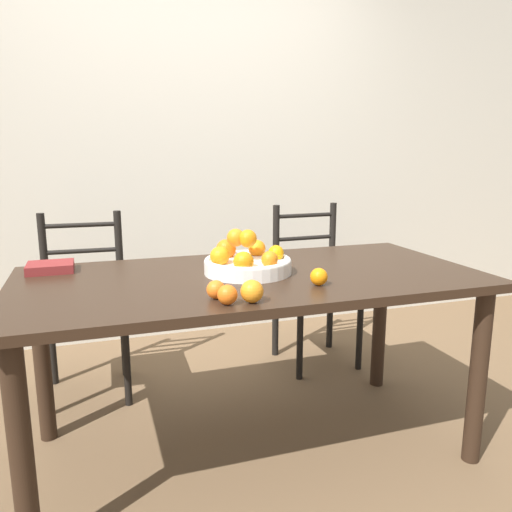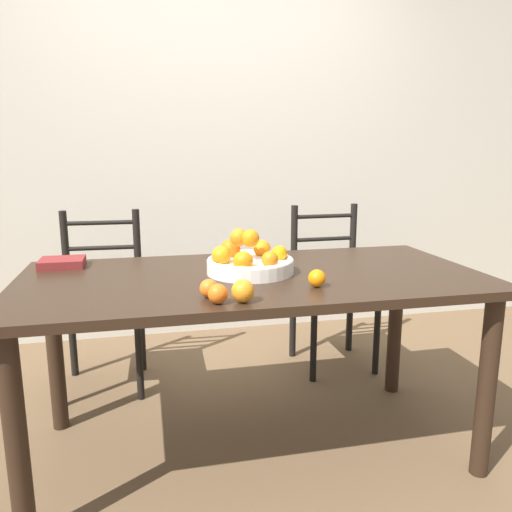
{
  "view_description": "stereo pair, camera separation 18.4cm",
  "coord_description": "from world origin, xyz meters",
  "px_view_note": "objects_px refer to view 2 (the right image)",
  "views": [
    {
      "loc": [
        -0.59,
        -1.84,
        1.25
      ],
      "look_at": [
        -0.01,
        -0.08,
        0.86
      ],
      "focal_mm": 35.0,
      "sensor_mm": 36.0,
      "label": 1
    },
    {
      "loc": [
        -0.41,
        -1.89,
        1.25
      ],
      "look_at": [
        -0.01,
        -0.08,
        0.86
      ],
      "focal_mm": 35.0,
      "sensor_mm": 36.0,
      "label": 2
    }
  ],
  "objects_px": {
    "chair_left": "(102,304)",
    "chair_right": "(331,289)",
    "book_stack": "(62,263)",
    "orange_loose_3": "(209,288)",
    "orange_loose_0": "(243,291)",
    "orange_loose_1": "(218,294)",
    "fruit_bowl": "(249,261)",
    "orange_loose_2": "(317,278)"
  },
  "relations": [
    {
      "from": "orange_loose_3",
      "to": "book_stack",
      "type": "xyz_separation_m",
      "value": [
        -0.55,
        0.58,
        -0.01
      ]
    },
    {
      "from": "fruit_bowl",
      "to": "chair_right",
      "type": "height_order",
      "value": "fruit_bowl"
    },
    {
      "from": "fruit_bowl",
      "to": "orange_loose_0",
      "type": "height_order",
      "value": "fruit_bowl"
    },
    {
      "from": "orange_loose_0",
      "to": "chair_right",
      "type": "bearing_deg",
      "value": 56.46
    },
    {
      "from": "chair_left",
      "to": "book_stack",
      "type": "relative_size",
      "value": 5.22
    },
    {
      "from": "orange_loose_0",
      "to": "chair_left",
      "type": "bearing_deg",
      "value": 115.43
    },
    {
      "from": "chair_right",
      "to": "book_stack",
      "type": "height_order",
      "value": "chair_right"
    },
    {
      "from": "orange_loose_3",
      "to": "book_stack",
      "type": "distance_m",
      "value": 0.8
    },
    {
      "from": "fruit_bowl",
      "to": "chair_left",
      "type": "relative_size",
      "value": 0.37
    },
    {
      "from": "orange_loose_2",
      "to": "chair_right",
      "type": "bearing_deg",
      "value": 65.7
    },
    {
      "from": "orange_loose_1",
      "to": "orange_loose_2",
      "type": "relative_size",
      "value": 1.02
    },
    {
      "from": "orange_loose_3",
      "to": "chair_right",
      "type": "height_order",
      "value": "chair_right"
    },
    {
      "from": "fruit_bowl",
      "to": "chair_left",
      "type": "distance_m",
      "value": 1.06
    },
    {
      "from": "chair_left",
      "to": "chair_right",
      "type": "height_order",
      "value": "same"
    },
    {
      "from": "orange_loose_1",
      "to": "chair_left",
      "type": "xyz_separation_m",
      "value": [
        -0.46,
        1.14,
        -0.35
      ]
    },
    {
      "from": "chair_right",
      "to": "book_stack",
      "type": "bearing_deg",
      "value": -162.91
    },
    {
      "from": "book_stack",
      "to": "orange_loose_2",
      "type": "bearing_deg",
      "value": -29.56
    },
    {
      "from": "orange_loose_0",
      "to": "chair_left",
      "type": "distance_m",
      "value": 1.31
    },
    {
      "from": "fruit_bowl",
      "to": "book_stack",
      "type": "relative_size",
      "value": 1.94
    },
    {
      "from": "orange_loose_3",
      "to": "chair_left",
      "type": "bearing_deg",
      "value": 112.62
    },
    {
      "from": "fruit_bowl",
      "to": "orange_loose_3",
      "type": "distance_m",
      "value": 0.37
    },
    {
      "from": "orange_loose_3",
      "to": "fruit_bowl",
      "type": "bearing_deg",
      "value": 56.59
    },
    {
      "from": "orange_loose_3",
      "to": "chair_right",
      "type": "xyz_separation_m",
      "value": [
        0.86,
        1.06,
        -0.35
      ]
    },
    {
      "from": "fruit_bowl",
      "to": "orange_loose_1",
      "type": "xyz_separation_m",
      "value": [
        -0.18,
        -0.38,
        -0.02
      ]
    },
    {
      "from": "orange_loose_0",
      "to": "chair_left",
      "type": "relative_size",
      "value": 0.08
    },
    {
      "from": "fruit_bowl",
      "to": "chair_right",
      "type": "xyz_separation_m",
      "value": [
        0.65,
        0.75,
        -0.37
      ]
    },
    {
      "from": "orange_loose_2",
      "to": "chair_right",
      "type": "relative_size",
      "value": 0.07
    },
    {
      "from": "orange_loose_1",
      "to": "book_stack",
      "type": "height_order",
      "value": "orange_loose_1"
    },
    {
      "from": "orange_loose_2",
      "to": "orange_loose_3",
      "type": "distance_m",
      "value": 0.4
    },
    {
      "from": "orange_loose_0",
      "to": "orange_loose_1",
      "type": "bearing_deg",
      "value": 177.38
    },
    {
      "from": "fruit_bowl",
      "to": "orange_loose_0",
      "type": "distance_m",
      "value": 0.4
    },
    {
      "from": "orange_loose_1",
      "to": "book_stack",
      "type": "xyz_separation_m",
      "value": [
        -0.57,
        0.66,
        -0.01
      ]
    },
    {
      "from": "orange_loose_0",
      "to": "orange_loose_2",
      "type": "distance_m",
      "value": 0.32
    },
    {
      "from": "fruit_bowl",
      "to": "orange_loose_2",
      "type": "xyz_separation_m",
      "value": [
        0.2,
        -0.26,
        -0.02
      ]
    },
    {
      "from": "orange_loose_1",
      "to": "chair_left",
      "type": "bearing_deg",
      "value": 112.07
    },
    {
      "from": "orange_loose_1",
      "to": "fruit_bowl",
      "type": "bearing_deg",
      "value": 64.39
    },
    {
      "from": "orange_loose_2",
      "to": "orange_loose_0",
      "type": "bearing_deg",
      "value": -157.08
    },
    {
      "from": "orange_loose_1",
      "to": "chair_left",
      "type": "height_order",
      "value": "chair_left"
    },
    {
      "from": "orange_loose_0",
      "to": "book_stack",
      "type": "xyz_separation_m",
      "value": [
        -0.65,
        0.66,
        -0.02
      ]
    },
    {
      "from": "book_stack",
      "to": "orange_loose_0",
      "type": "bearing_deg",
      "value": -45.58
    },
    {
      "from": "fruit_bowl",
      "to": "chair_right",
      "type": "relative_size",
      "value": 0.37
    },
    {
      "from": "orange_loose_1",
      "to": "orange_loose_2",
      "type": "xyz_separation_m",
      "value": [
        0.38,
        0.12,
        -0.0
      ]
    }
  ]
}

